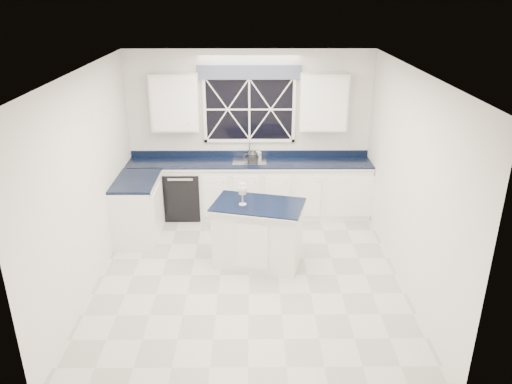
{
  "coord_description": "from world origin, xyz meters",
  "views": [
    {
      "loc": [
        0.05,
        -5.77,
        3.6
      ],
      "look_at": [
        0.1,
        0.4,
        1.05
      ],
      "focal_mm": 35.0,
      "sensor_mm": 36.0,
      "label": 1
    }
  ],
  "objects_px": {
    "faucet": "(249,149)",
    "wine_glass": "(242,190)",
    "dishwasher": "(184,192)",
    "kettle": "(253,156)",
    "soap_bottle": "(258,153)",
    "island": "(258,233)"
  },
  "relations": [
    {
      "from": "faucet",
      "to": "soap_bottle",
      "type": "height_order",
      "value": "faucet"
    },
    {
      "from": "island",
      "to": "faucet",
      "type": "bearing_deg",
      "value": 108.19
    },
    {
      "from": "dishwasher",
      "to": "soap_bottle",
      "type": "distance_m",
      "value": 1.41
    },
    {
      "from": "wine_glass",
      "to": "island",
      "type": "bearing_deg",
      "value": 4.67
    },
    {
      "from": "kettle",
      "to": "wine_glass",
      "type": "bearing_deg",
      "value": -93.9
    },
    {
      "from": "wine_glass",
      "to": "faucet",
      "type": "bearing_deg",
      "value": 87.32
    },
    {
      "from": "island",
      "to": "wine_glass",
      "type": "xyz_separation_m",
      "value": [
        -0.21,
        -0.02,
        0.65
      ]
    },
    {
      "from": "island",
      "to": "soap_bottle",
      "type": "height_order",
      "value": "soap_bottle"
    },
    {
      "from": "dishwasher",
      "to": "wine_glass",
      "type": "height_order",
      "value": "wine_glass"
    },
    {
      "from": "faucet",
      "to": "wine_glass",
      "type": "height_order",
      "value": "faucet"
    },
    {
      "from": "dishwasher",
      "to": "island",
      "type": "bearing_deg",
      "value": -52.56
    },
    {
      "from": "faucet",
      "to": "kettle",
      "type": "xyz_separation_m",
      "value": [
        0.05,
        -0.2,
        -0.06
      ]
    },
    {
      "from": "dishwasher",
      "to": "island",
      "type": "relative_size",
      "value": 0.61
    },
    {
      "from": "kettle",
      "to": "dishwasher",
      "type": "bearing_deg",
      "value": -179.31
    },
    {
      "from": "faucet",
      "to": "wine_glass",
      "type": "relative_size",
      "value": 0.99
    },
    {
      "from": "faucet",
      "to": "wine_glass",
      "type": "distance_m",
      "value": 1.81
    },
    {
      "from": "dishwasher",
      "to": "kettle",
      "type": "relative_size",
      "value": 2.8
    },
    {
      "from": "kettle",
      "to": "soap_bottle",
      "type": "height_order",
      "value": "kettle"
    },
    {
      "from": "soap_bottle",
      "to": "faucet",
      "type": "bearing_deg",
      "value": -175.6
    },
    {
      "from": "faucet",
      "to": "island",
      "type": "distance_m",
      "value": 1.91
    },
    {
      "from": "kettle",
      "to": "wine_glass",
      "type": "relative_size",
      "value": 0.96
    },
    {
      "from": "wine_glass",
      "to": "soap_bottle",
      "type": "distance_m",
      "value": 1.84
    }
  ]
}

